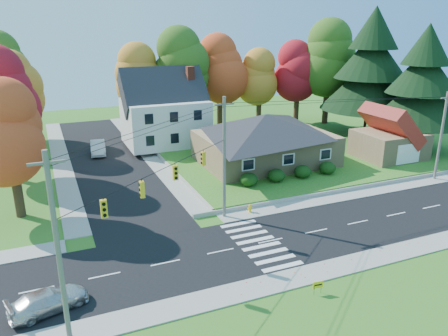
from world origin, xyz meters
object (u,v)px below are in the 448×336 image
Objects in this scene: fire_hydrant at (250,209)px; silver_sedan at (49,300)px; white_car at (98,148)px; ranch_house at (265,138)px.

silver_sedan is at bearing -155.11° from fire_hydrant.
white_car is (6.78, 30.47, 0.17)m from silver_sedan.
fire_hydrant is (16.16, 7.50, -0.27)m from silver_sedan.
white_car reaches higher than silver_sedan.
ranch_house reaches higher than white_car.
ranch_house is at bearing 56.61° from fire_hydrant.
fire_hydrant is at bearing -61.71° from white_car.
ranch_house is at bearing -68.08° from silver_sedan.
white_car is (-16.56, 12.08, -2.44)m from ranch_house.
fire_hydrant is (9.38, -22.97, -0.44)m from white_car.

